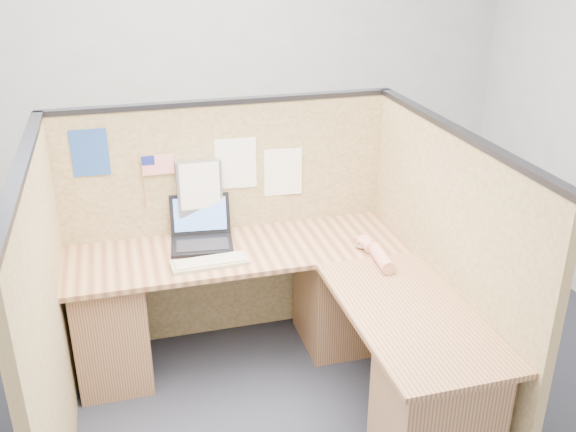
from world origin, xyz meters
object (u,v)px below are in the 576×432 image
object	(u,v)px
laptop	(200,232)
mouse	(365,244)
l_desk	(287,330)
keyboard	(210,262)

from	to	relation	value
laptop	mouse	size ratio (longest dim) A/B	3.42
l_desk	keyboard	bearing A→B (deg)	146.53
laptop	keyboard	world-z (taller)	laptop
mouse	keyboard	bearing A→B (deg)	177.78
keyboard	mouse	bearing A→B (deg)	-4.86
l_desk	mouse	distance (m)	0.67
mouse	laptop	bearing A→B (deg)	159.76
l_desk	mouse	size ratio (longest dim) A/B	17.53
l_desk	mouse	bearing A→B (deg)	21.89
l_desk	laptop	bearing A→B (deg)	124.98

